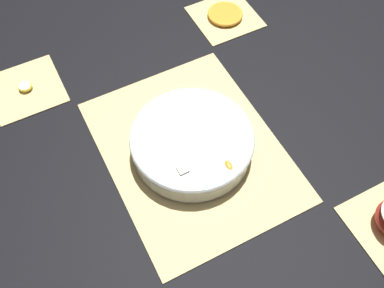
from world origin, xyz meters
TOP-DOWN VIEW (x-y plane):
  - ground_plane at (0.00, 0.00)m, footprint 6.00×6.00m
  - bamboo_mat_center at (-0.00, 0.00)m, footprint 0.46×0.35m
  - coaster_mat_near_left at (-0.33, -0.27)m, footprint 0.16×0.16m
  - coaster_mat_far_left at (-0.33, 0.27)m, footprint 0.16×0.16m
  - fruit_salad_bowl at (-0.00, 0.00)m, footprint 0.26×0.26m
  - orange_slice_whole at (-0.33, 0.27)m, footprint 0.09×0.09m
  - banana_coin_single at (-0.33, -0.27)m, footprint 0.03×0.03m

SIDE VIEW (x-z plane):
  - ground_plane at x=0.00m, z-range 0.00..0.00m
  - coaster_mat_far_left at x=-0.33m, z-range 0.00..0.01m
  - coaster_mat_near_left at x=-0.33m, z-range 0.00..0.01m
  - bamboo_mat_center at x=0.00m, z-range 0.00..0.01m
  - banana_coin_single at x=-0.33m, z-range 0.01..0.01m
  - orange_slice_whole at x=-0.33m, z-range 0.01..0.02m
  - fruit_salad_bowl at x=0.00m, z-range 0.01..0.06m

